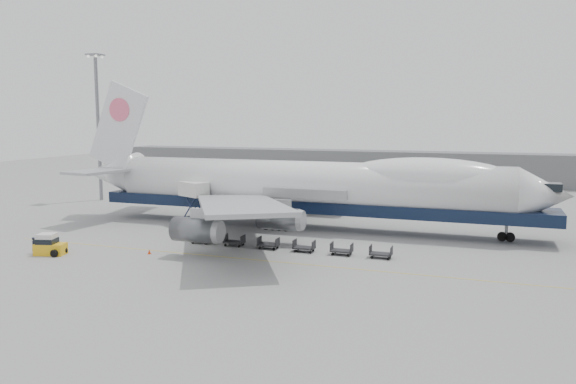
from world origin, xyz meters
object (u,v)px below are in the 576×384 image
at_px(ground_worker, 34,245).
at_px(airliner, 310,186).
at_px(catering_truck, 194,201).
at_px(baggage_tug, 49,245).

bearing_deg(ground_worker, airliner, -50.14).
distance_m(airliner, ground_worker, 33.76).
distance_m(catering_truck, baggage_tug, 20.98).
xyz_separation_m(catering_truck, baggage_tug, (-6.60, -19.77, -2.41)).
bearing_deg(catering_truck, baggage_tug, -83.53).
height_order(catering_truck, ground_worker, catering_truck).
relative_size(catering_truck, baggage_tug, 1.74).
bearing_deg(catering_truck, ground_worker, -88.09).
bearing_deg(airliner, baggage_tug, -133.30).
height_order(airliner, baggage_tug, airliner).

